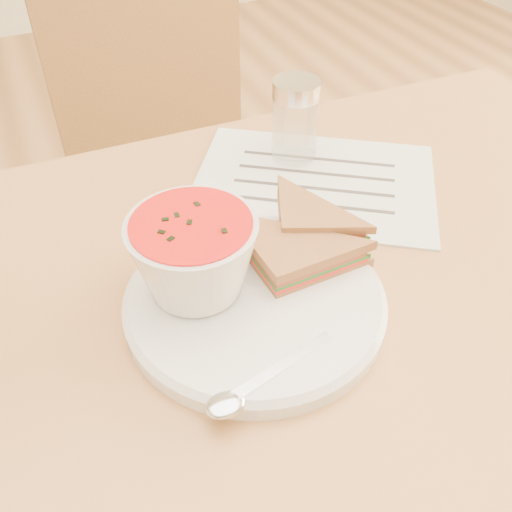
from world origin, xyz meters
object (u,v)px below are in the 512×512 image
chair_far (188,197)px  plate (255,302)px  condiment_shaker (295,121)px  soup_bowl (194,259)px  dining_table (315,449)px

chair_far → plate: 0.67m
plate → condiment_shaker: (0.16, 0.24, 0.05)m
soup_bowl → condiment_shaker: 0.29m
chair_far → soup_bowl: chair_far is taller
chair_far → soup_bowl: (-0.15, -0.57, 0.35)m
dining_table → plate: plate is taller
plate → chair_far: bearing=80.2°
dining_table → soup_bowl: size_ratio=8.08×
dining_table → plate: bearing=-172.0°
dining_table → condiment_shaker: size_ratio=8.94×
plate → soup_bowl: soup_bowl is taller
soup_bowl → condiment_shaker: condiment_shaker is taller
dining_table → condiment_shaker: (0.05, 0.22, 0.43)m
dining_table → soup_bowl: 0.46m
chair_far → dining_table: bearing=87.6°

